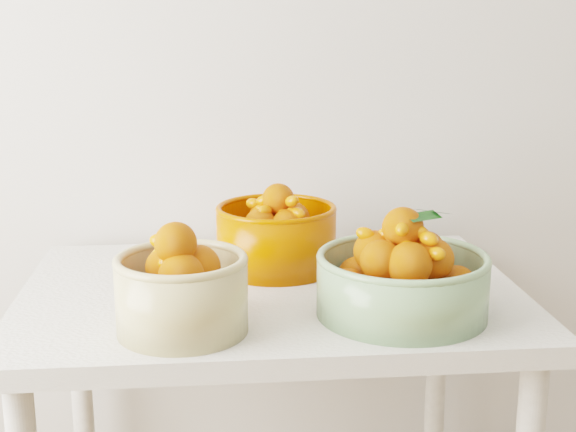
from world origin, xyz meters
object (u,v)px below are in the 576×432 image
bowl_green (402,278)px  bowl_cream (182,290)px  table (271,332)px  bowl_orange (277,235)px

bowl_green → bowl_cream: bearing=-173.8°
table → bowl_green: size_ratio=2.93×
bowl_orange → bowl_green: bearing=-55.9°
table → bowl_orange: bearing=80.1°
bowl_green → bowl_orange: size_ratio=1.06×
table → bowl_cream: (-0.17, -0.22, 0.17)m
table → bowl_green: bearing=-37.5°
bowl_green → bowl_orange: bowl_green is taller
bowl_green → bowl_orange: bearing=124.1°
bowl_cream → bowl_green: (0.40, 0.04, -0.01)m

